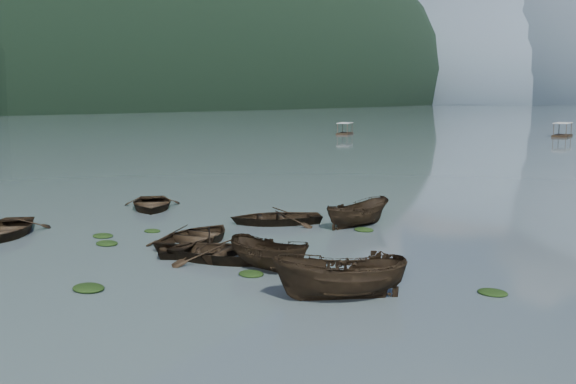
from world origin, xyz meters
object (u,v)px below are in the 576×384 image
Objects in this scene: rowboat_0 at (5,235)px; pontoon_left at (345,134)px; pontoon_centre at (562,137)px; rowboat_3 at (198,243)px.

rowboat_0 is 92.12m from pontoon_left.
rowboat_0 is 102.49m from pontoon_centre.
pontoon_left reaches higher than rowboat_0.
pontoon_left is 38.12m from pontoon_centre.
rowboat_3 is at bearing -89.91° from pontoon_centre.
rowboat_3 is 91.64m from pontoon_left.
pontoon_centre is (34.65, 15.87, 0.00)m from pontoon_left.
pontoon_centre is at bearing -97.69° from rowboat_3.
pontoon_centre reaches higher than pontoon_left.
rowboat_3 is 98.35m from pontoon_centre.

